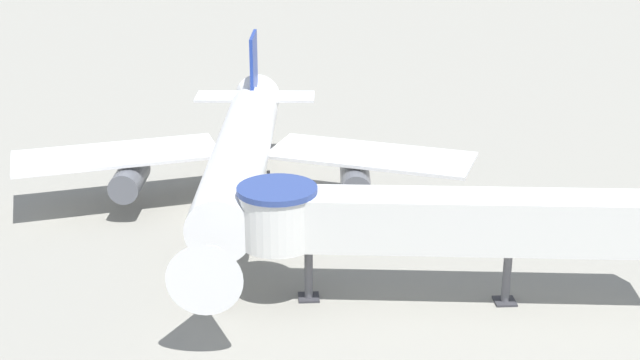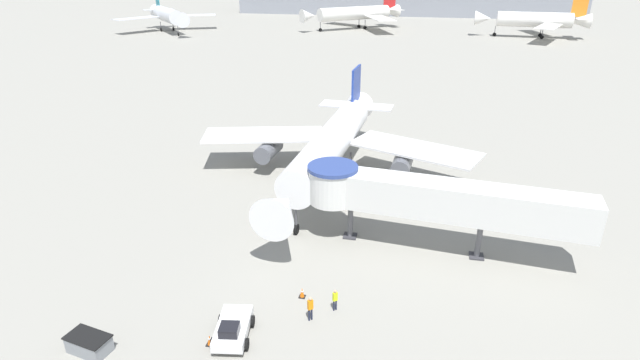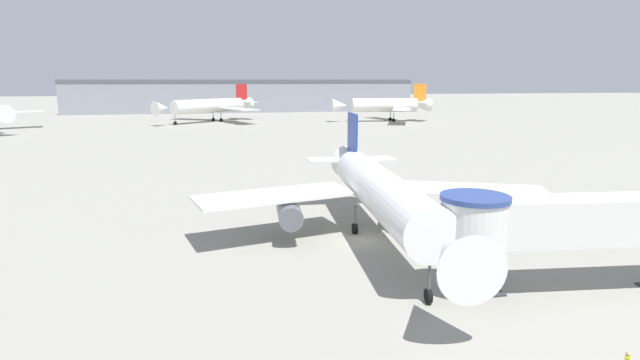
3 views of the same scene
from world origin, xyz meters
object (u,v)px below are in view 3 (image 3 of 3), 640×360
at_px(main_airplane, 380,192).
at_px(jet_bridge, 591,219).
at_px(traffic_cone_starboard_wing, 522,235).
at_px(background_jet_red_tail, 211,106).
at_px(background_jet_orange_tail, 386,105).

height_order(main_airplane, jet_bridge, main_airplane).
bearing_deg(traffic_cone_starboard_wing, main_airplane, 169.99).
xyz_separation_m(jet_bridge, background_jet_red_tail, (-23.78, 133.61, 0.44)).
bearing_deg(background_jet_orange_tail, background_jet_red_tail, -95.72).
distance_m(main_airplane, jet_bridge, 15.24).
bearing_deg(main_airplane, jet_bridge, -47.44).
height_order(main_airplane, background_jet_red_tail, background_jet_red_tail).
bearing_deg(background_jet_red_tail, background_jet_orange_tail, 40.69).
relative_size(main_airplane, jet_bridge, 1.47).
bearing_deg(background_jet_red_tail, main_airplane, -33.28).
relative_size(background_jet_red_tail, background_jet_orange_tail, 0.95).
relative_size(traffic_cone_starboard_wing, background_jet_orange_tail, 0.02).
relative_size(main_airplane, traffic_cone_starboard_wing, 40.47).
relative_size(main_airplane, background_jet_orange_tail, 0.96).
bearing_deg(jet_bridge, background_jet_orange_tail, 82.47).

